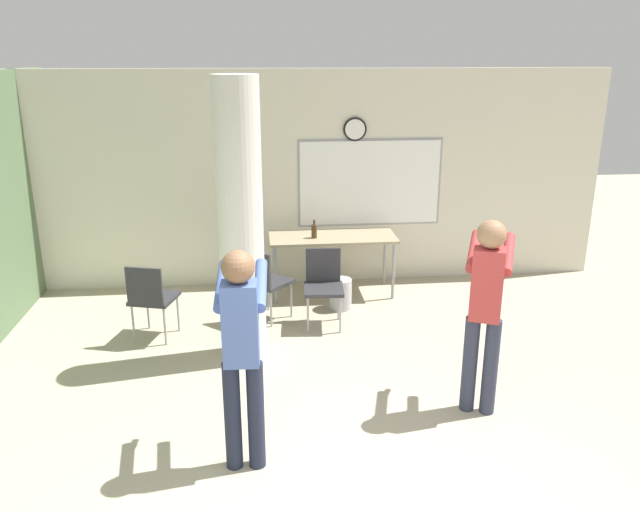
{
  "coord_description": "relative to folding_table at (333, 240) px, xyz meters",
  "views": [
    {
      "loc": [
        -0.64,
        -3.0,
        2.98
      ],
      "look_at": [
        -0.06,
        2.64,
        1.13
      ],
      "focal_mm": 35.0,
      "sensor_mm": 36.0,
      "label": 1
    }
  ],
  "objects": [
    {
      "name": "person_playing_side",
      "position": [
        0.93,
        -2.89,
        0.29
      ],
      "size": [
        0.56,
        0.72,
        1.72
      ],
      "color": "#2D3347",
      "rests_on": "ground_plane"
    },
    {
      "name": "chair_table_left",
      "position": [
        -0.88,
        -0.77,
        -0.21
      ],
      "size": [
        0.62,
        0.62,
        0.87
      ],
      "color": "#2D2D33",
      "rests_on": "ground_plane"
    },
    {
      "name": "wall_back",
      "position": [
        -0.28,
        0.54,
        0.68
      ],
      "size": [
        8.0,
        0.15,
        2.8
      ],
      "color": "beige",
      "rests_on": "ground_plane"
    },
    {
      "name": "chair_table_front",
      "position": [
        -0.22,
        -0.94,
        -0.21
      ],
      "size": [
        0.47,
        0.47,
        0.87
      ],
      "color": "#2D2D33",
      "rests_on": "ground_plane"
    },
    {
      "name": "chair_near_pillar",
      "position": [
        -2.1,
        -1.17,
        -0.21
      ],
      "size": [
        0.55,
        0.55,
        0.87
      ],
      "color": "#2D2D33",
      "rests_on": "ground_plane"
    },
    {
      "name": "waste_bin",
      "position": [
        0.04,
        -0.52,
        -0.53
      ],
      "size": [
        0.27,
        0.27,
        0.38
      ],
      "color": "#B2B2B7",
      "rests_on": "ground_plane"
    },
    {
      "name": "bottle_on_table",
      "position": [
        -0.24,
        -0.06,
        0.15
      ],
      "size": [
        0.07,
        0.07,
        0.23
      ],
      "color": "#4C3319",
      "rests_on": "folding_table"
    },
    {
      "name": "person_playing_front",
      "position": [
        -1.08,
        -3.45,
        0.29
      ],
      "size": [
        0.39,
        0.68,
        1.71
      ],
      "color": "#1E2338",
      "rests_on": "ground_plane"
    },
    {
      "name": "folding_table",
      "position": [
        0.0,
        0.0,
        0.0
      ],
      "size": [
        1.6,
        0.66,
        0.78
      ],
      "color": "tan",
      "rests_on": "ground_plane"
    },
    {
      "name": "support_pillar",
      "position": [
        -1.1,
        -1.64,
        0.68
      ],
      "size": [
        0.44,
        0.44,
        2.8
      ],
      "color": "silver",
      "rests_on": "ground_plane"
    }
  ]
}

